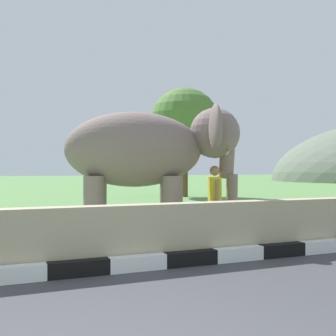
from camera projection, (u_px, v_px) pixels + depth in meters
striped_curb at (47, 272)px, 5.84m from camera, size 16.20×0.20×0.24m
barrier_parapet at (188, 232)px, 7.01m from camera, size 28.00×0.36×1.00m
elephant at (149, 152)px, 9.40m from camera, size 4.08×2.95×2.99m
person_handler at (215, 198)px, 9.45m from camera, size 0.35×0.67×1.66m
tree_distant at (185, 124)px, 23.93m from camera, size 4.07×4.07×6.30m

